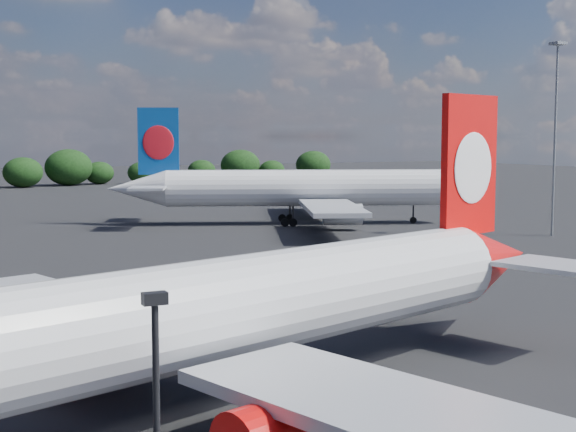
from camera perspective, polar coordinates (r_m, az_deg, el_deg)
name	(u,v)px	position (r m, az deg, el deg)	size (l,w,h in m)	color
qantas_airliner	(257,306)	(37.87, -2.25, -6.44)	(45.13, 43.32, 15.05)	silver
china_southern_airliner	(294,189)	(114.52, 0.40, 1.93)	(48.86, 47.02, 16.56)	silver
floodlight_mast_near	(556,113)	(105.96, 18.50, 6.95)	(1.60, 1.60, 24.15)	gray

